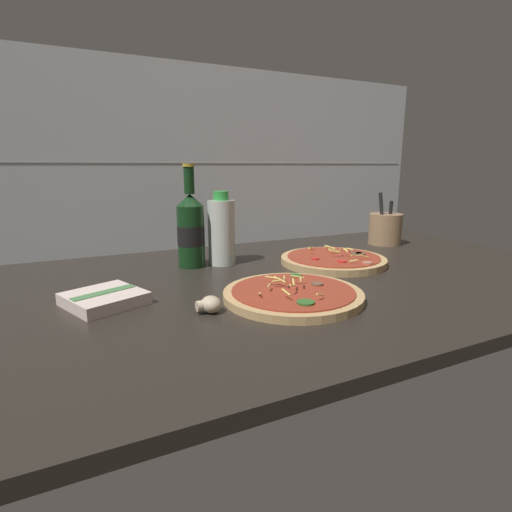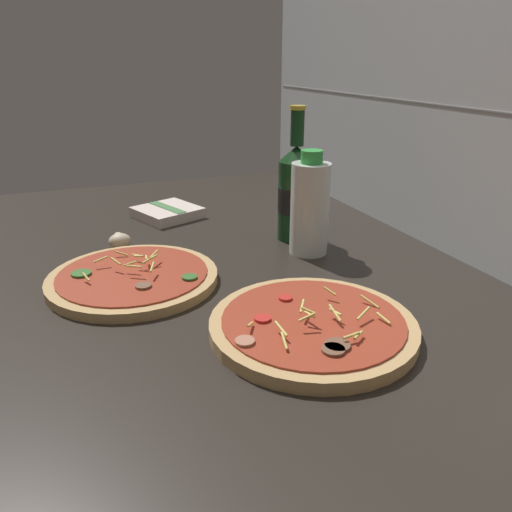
{
  "view_description": "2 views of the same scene",
  "coord_description": "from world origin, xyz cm",
  "px_view_note": "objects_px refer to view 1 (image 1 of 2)",
  "views": [
    {
      "loc": [
        -48.13,
        -81.15,
        29.21
      ],
      "look_at": [
        -4.58,
        8.39,
        6.61
      ],
      "focal_mm": 28.0,
      "sensor_mm": 36.0,
      "label": 1
    },
    {
      "loc": [
        72.6,
        -22.75,
        38.42
      ],
      "look_at": [
        -1.97,
        6.13,
        6.44
      ],
      "focal_mm": 35.0,
      "sensor_mm": 36.0,
      "label": 2
    }
  ],
  "objects_px": {
    "pizza_near": "(293,294)",
    "beer_bottle": "(191,229)",
    "mushroom_left": "(210,304)",
    "dish_towel": "(104,299)",
    "pizza_far": "(333,260)",
    "utensil_crock": "(385,229)",
    "oil_bottle": "(222,231)"
  },
  "relations": [
    {
      "from": "mushroom_left",
      "to": "dish_towel",
      "type": "height_order",
      "value": "mushroom_left"
    },
    {
      "from": "oil_bottle",
      "to": "utensil_crock",
      "type": "height_order",
      "value": "oil_bottle"
    },
    {
      "from": "pizza_near",
      "to": "pizza_far",
      "type": "height_order",
      "value": "pizza_far"
    },
    {
      "from": "mushroom_left",
      "to": "beer_bottle",
      "type": "bearing_deg",
      "value": 78.19
    },
    {
      "from": "utensil_crock",
      "to": "dish_towel",
      "type": "xyz_separation_m",
      "value": [
        -0.94,
        -0.23,
        -0.04
      ]
    },
    {
      "from": "beer_bottle",
      "to": "dish_towel",
      "type": "relative_size",
      "value": 1.58
    },
    {
      "from": "pizza_far",
      "to": "beer_bottle",
      "type": "height_order",
      "value": "beer_bottle"
    },
    {
      "from": "pizza_near",
      "to": "pizza_far",
      "type": "bearing_deg",
      "value": 39.18
    },
    {
      "from": "mushroom_left",
      "to": "pizza_far",
      "type": "bearing_deg",
      "value": 25.62
    },
    {
      "from": "mushroom_left",
      "to": "utensil_crock",
      "type": "distance_m",
      "value": 0.85
    },
    {
      "from": "pizza_far",
      "to": "utensil_crock",
      "type": "distance_m",
      "value": 0.37
    },
    {
      "from": "pizza_far",
      "to": "oil_bottle",
      "type": "xyz_separation_m",
      "value": [
        -0.28,
        0.13,
        0.08
      ]
    },
    {
      "from": "pizza_far",
      "to": "oil_bottle",
      "type": "relative_size",
      "value": 1.45
    },
    {
      "from": "pizza_near",
      "to": "utensil_crock",
      "type": "distance_m",
      "value": 0.7
    },
    {
      "from": "pizza_far",
      "to": "beer_bottle",
      "type": "xyz_separation_m",
      "value": [
        -0.36,
        0.14,
        0.09
      ]
    },
    {
      "from": "pizza_near",
      "to": "mushroom_left",
      "type": "distance_m",
      "value": 0.18
    },
    {
      "from": "beer_bottle",
      "to": "pizza_near",
      "type": "bearing_deg",
      "value": -73.27
    },
    {
      "from": "pizza_near",
      "to": "pizza_far",
      "type": "xyz_separation_m",
      "value": [
        0.26,
        0.21,
        0.0
      ]
    },
    {
      "from": "beer_bottle",
      "to": "oil_bottle",
      "type": "relative_size",
      "value": 1.36
    },
    {
      "from": "dish_towel",
      "to": "pizza_near",
      "type": "bearing_deg",
      "value": -20.64
    },
    {
      "from": "mushroom_left",
      "to": "dish_towel",
      "type": "distance_m",
      "value": 0.22
    },
    {
      "from": "pizza_far",
      "to": "dish_towel",
      "type": "height_order",
      "value": "pizza_far"
    },
    {
      "from": "oil_bottle",
      "to": "dish_towel",
      "type": "bearing_deg",
      "value": -147.33
    },
    {
      "from": "pizza_far",
      "to": "mushroom_left",
      "type": "relative_size",
      "value": 6.19
    },
    {
      "from": "oil_bottle",
      "to": "dish_towel",
      "type": "relative_size",
      "value": 1.17
    },
    {
      "from": "pizza_far",
      "to": "mushroom_left",
      "type": "bearing_deg",
      "value": -154.38
    },
    {
      "from": "pizza_far",
      "to": "beer_bottle",
      "type": "bearing_deg",
      "value": 158.49
    },
    {
      "from": "pizza_far",
      "to": "mushroom_left",
      "type": "height_order",
      "value": "pizza_far"
    },
    {
      "from": "dish_towel",
      "to": "mushroom_left",
      "type": "bearing_deg",
      "value": -37.6
    },
    {
      "from": "pizza_near",
      "to": "beer_bottle",
      "type": "distance_m",
      "value": 0.38
    },
    {
      "from": "mushroom_left",
      "to": "utensil_crock",
      "type": "relative_size",
      "value": 0.26
    },
    {
      "from": "pizza_near",
      "to": "dish_towel",
      "type": "bearing_deg",
      "value": 159.36
    }
  ]
}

